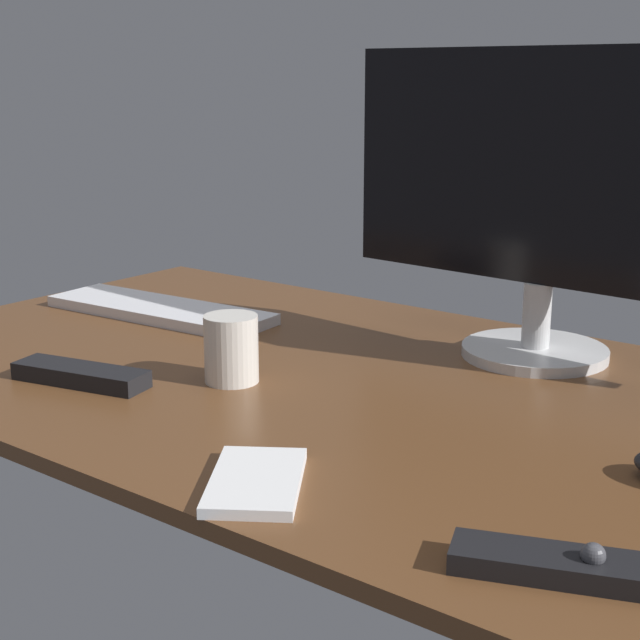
% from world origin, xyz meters
% --- Properties ---
extents(desk, '(1.40, 0.84, 0.02)m').
position_xyz_m(desk, '(0.00, 0.00, 0.01)').
color(desk, brown).
rests_on(desk, ground).
extents(monitor, '(0.64, 0.22, 0.45)m').
position_xyz_m(monitor, '(0.21, 0.26, 0.26)').
color(monitor, silver).
rests_on(monitor, desk).
extents(keyboard, '(0.44, 0.16, 0.02)m').
position_xyz_m(keyboard, '(-0.42, 0.10, 0.03)').
color(keyboard, white).
rests_on(keyboard, desk).
extents(media_remote, '(0.18, 0.11, 0.03)m').
position_xyz_m(media_remote, '(0.50, -0.31, 0.03)').
color(media_remote, black).
rests_on(media_remote, desk).
extents(tv_remote, '(0.20, 0.10, 0.02)m').
position_xyz_m(tv_remote, '(-0.23, -0.23, 0.03)').
color(tv_remote, black).
rests_on(tv_remote, desk).
extents(coffee_mug, '(0.07, 0.07, 0.09)m').
position_xyz_m(coffee_mug, '(-0.07, -0.10, 0.07)').
color(coffee_mug, silver).
rests_on(coffee_mug, desk).
extents(notepad, '(0.16, 0.18, 0.01)m').
position_xyz_m(notepad, '(0.18, -0.33, 0.03)').
color(notepad, silver).
rests_on(notepad, desk).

